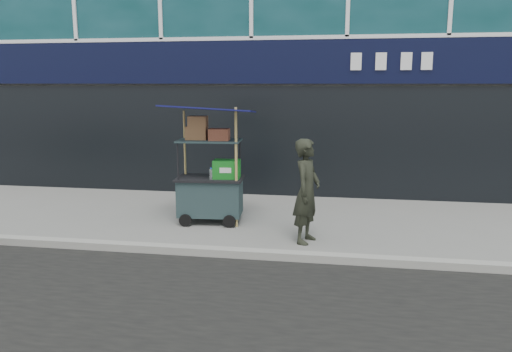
# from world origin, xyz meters

# --- Properties ---
(ground) EXTENTS (80.00, 80.00, 0.00)m
(ground) POSITION_xyz_m (0.00, 0.00, 0.00)
(ground) COLOR slate
(ground) RESTS_ON ground
(curb) EXTENTS (80.00, 0.18, 0.12)m
(curb) POSITION_xyz_m (0.00, -0.20, 0.06)
(curb) COLOR gray
(curb) RESTS_ON ground
(vendor_cart) EXTENTS (1.65, 1.22, 2.11)m
(vendor_cart) POSITION_xyz_m (-0.33, 1.54, 0.74)
(vendor_cart) COLOR #1C2F2F
(vendor_cart) RESTS_ON ground
(vendor_man) EXTENTS (0.54, 0.68, 1.63)m
(vendor_man) POSITION_xyz_m (1.43, 0.68, 0.82)
(vendor_man) COLOR black
(vendor_man) RESTS_ON ground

